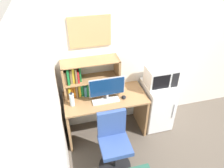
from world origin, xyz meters
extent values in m
cube|color=silver|center=(0.40, 0.02, 1.30)|extent=(6.40, 0.04, 2.60)
cube|color=silver|center=(-1.62, -1.60, 1.30)|extent=(0.04, 4.40, 2.60)
cube|color=#997047|center=(-0.91, -0.31, 0.77)|extent=(1.28, 0.61, 0.03)
cube|color=#997047|center=(-1.53, -0.31, 0.38)|extent=(0.04, 0.55, 0.75)
cube|color=#997047|center=(-0.28, -0.31, 0.38)|extent=(0.04, 0.55, 0.75)
cube|color=#997047|center=(-1.50, -0.15, 1.07)|extent=(0.03, 0.30, 0.58)
cube|color=#997047|center=(-0.67, -0.15, 1.07)|extent=(0.03, 0.30, 0.58)
cube|color=#997047|center=(-1.09, -0.15, 1.35)|extent=(0.86, 0.30, 0.01)
cube|color=#997047|center=(-1.09, -0.15, 1.05)|extent=(0.79, 0.30, 0.01)
cube|color=brown|center=(-1.47, -0.12, 0.89)|extent=(0.03, 0.22, 0.22)
cube|color=gold|center=(-1.44, -0.13, 0.89)|extent=(0.04, 0.25, 0.22)
cube|color=orange|center=(-1.40, -0.11, 0.90)|extent=(0.03, 0.18, 0.24)
cube|color=orange|center=(-1.36, -0.11, 0.88)|extent=(0.03, 0.17, 0.20)
cube|color=brown|center=(-1.33, -0.12, 0.89)|extent=(0.03, 0.21, 0.21)
cube|color=gold|center=(-1.29, -0.12, 0.88)|extent=(0.04, 0.19, 0.20)
cube|color=#197233|center=(-1.25, -0.11, 0.88)|extent=(0.04, 0.19, 0.20)
cube|color=teal|center=(-1.20, -0.12, 0.87)|extent=(0.04, 0.22, 0.18)
cube|color=#197233|center=(-1.16, -0.13, 0.89)|extent=(0.04, 0.22, 0.22)
cube|color=brown|center=(-1.47, -0.13, 1.16)|extent=(0.03, 0.23, 0.21)
cube|color=#197233|center=(-1.43, -0.13, 1.19)|extent=(0.03, 0.25, 0.26)
cube|color=brown|center=(-1.39, -0.12, 1.17)|extent=(0.03, 0.21, 0.22)
cube|color=gold|center=(-1.35, -0.12, 1.19)|extent=(0.03, 0.21, 0.26)
cube|color=brown|center=(-1.31, -0.13, 1.18)|extent=(0.03, 0.23, 0.24)
cube|color=#B21E1E|center=(-1.28, -0.13, 1.15)|extent=(0.03, 0.23, 0.19)
cube|color=#197233|center=(-1.25, -0.12, 1.19)|extent=(0.03, 0.19, 0.26)
cylinder|color=#B7B7BC|center=(-0.89, -0.38, 0.79)|extent=(0.18, 0.18, 0.02)
cylinder|color=#B7B7BC|center=(-0.89, -0.38, 0.84)|extent=(0.04, 0.04, 0.09)
cube|color=#B7B7BC|center=(-0.89, -0.38, 1.02)|extent=(0.54, 0.01, 0.30)
cube|color=navy|center=(-0.89, -0.38, 1.02)|extent=(0.52, 0.02, 0.28)
cube|color=silver|center=(-0.92, -0.41, 0.79)|extent=(0.41, 0.13, 0.02)
ellipsoid|color=black|center=(-0.64, -0.41, 0.80)|extent=(0.07, 0.09, 0.04)
cylinder|color=silver|center=(-1.42, -0.37, 0.88)|extent=(0.07, 0.07, 0.21)
cylinder|color=black|center=(-1.42, -0.37, 1.00)|extent=(0.04, 0.04, 0.02)
cube|color=white|center=(0.01, -0.30, 0.43)|extent=(0.48, 0.54, 0.85)
cube|color=white|center=(0.01, -0.57, 0.43)|extent=(0.46, 0.01, 0.82)
cylinder|color=#B2B2B7|center=(0.17, -0.58, 0.47)|extent=(0.01, 0.01, 0.30)
cube|color=silver|center=(0.01, -0.30, 1.01)|extent=(0.47, 0.32, 0.32)
cube|color=black|center=(-0.06, -0.46, 1.01)|extent=(0.28, 0.01, 0.24)
cube|color=black|center=(0.18, -0.46, 1.01)|extent=(0.11, 0.01, 0.25)
cylinder|color=black|center=(-0.95, -1.03, 0.02)|extent=(0.47, 0.47, 0.04)
cylinder|color=black|center=(-0.95, -1.03, 0.25)|extent=(0.04, 0.04, 0.45)
cube|color=#334C8C|center=(-0.95, -1.03, 0.49)|extent=(0.41, 0.41, 0.07)
cube|color=#334C8C|center=(-0.95, -0.84, 0.74)|extent=(0.39, 0.06, 0.42)
cube|color=tan|center=(-1.04, -0.01, 1.74)|extent=(0.60, 0.02, 0.45)
camera|label=1|loc=(-1.46, -2.82, 2.82)|focal=33.71mm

